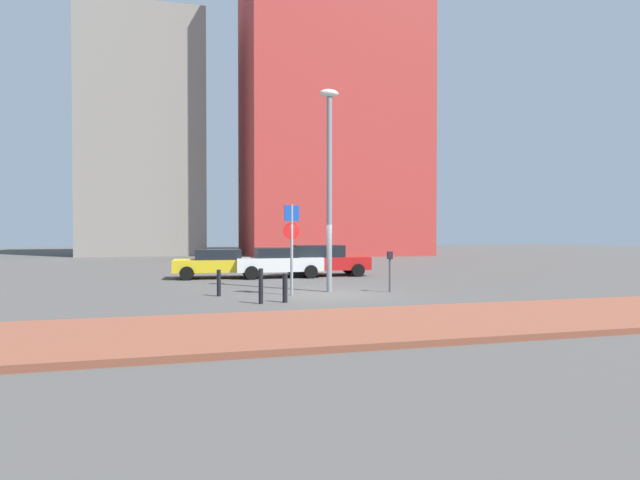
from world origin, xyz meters
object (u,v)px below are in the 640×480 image
object	(u,v)px
parked_car_white	(278,262)
traffic_bollard_near	(219,283)
parking_meter	(390,266)
parking_sign_post	(292,238)
street_lamp	(329,174)
parked_car_red	(323,260)
traffic_bollard_far	(261,286)
parked_car_yellow	(219,263)
traffic_bollard_mid	(285,288)

from	to	relation	value
parked_car_white	traffic_bollard_near	bearing A→B (deg)	-116.23
parked_car_white	parking_meter	bearing A→B (deg)	-66.73
parking_sign_post	street_lamp	size ratio (longest dim) A/B	0.43
parked_car_red	traffic_bollard_far	bearing A→B (deg)	-115.87
parked_car_yellow	parking_sign_post	xyz separation A→B (m)	(2.11, -7.27, 1.28)
parked_car_white	parking_sign_post	distance (m)	7.06
traffic_bollard_near	traffic_bollard_far	size ratio (longest dim) A/B	0.84
parked_car_white	street_lamp	xyz separation A→B (m)	(0.83, -6.28, 3.63)
traffic_bollard_near	parking_sign_post	bearing A→B (deg)	-8.19
street_lamp	traffic_bollard_far	size ratio (longest dim) A/B	6.85
street_lamp	traffic_bollard_mid	distance (m)	5.06
traffic_bollard_near	traffic_bollard_far	bearing A→B (deg)	-62.32
parking_meter	parking_sign_post	bearing A→B (deg)	179.69
parked_car_yellow	parking_meter	size ratio (longest dim) A/B	2.87
parked_car_white	traffic_bollard_mid	size ratio (longest dim) A/B	4.55
traffic_bollard_near	traffic_bollard_far	xyz separation A→B (m)	(1.16, -2.20, 0.09)
parking_sign_post	traffic_bollard_near	distance (m)	2.97
parking_meter	traffic_bollard_near	distance (m)	6.24
parked_car_yellow	parked_car_red	distance (m)	5.18
street_lamp	traffic_bollard_near	size ratio (longest dim) A/B	8.16
parked_car_white	parking_meter	distance (m)	7.55
parking_meter	traffic_bollard_near	bearing A→B (deg)	176.49
parking_meter	traffic_bollard_mid	size ratio (longest dim) A/B	1.64
traffic_bollard_far	parked_car_yellow	bearing A→B (deg)	94.79
traffic_bollard_mid	parked_car_red	bearing A→B (deg)	68.03
street_lamp	parking_sign_post	bearing A→B (deg)	-157.91
parking_sign_post	traffic_bollard_near	size ratio (longest dim) A/B	3.47
traffic_bollard_near	traffic_bollard_mid	xyz separation A→B (m)	(1.94, -2.11, -0.00)
parking_sign_post	parking_meter	bearing A→B (deg)	-0.31
parking_sign_post	parking_meter	world-z (taller)	parking_sign_post
parked_car_white	traffic_bollard_mid	distance (m)	8.76
parked_car_white	traffic_bollard_far	world-z (taller)	parked_car_white
parked_car_yellow	traffic_bollard_far	bearing A→B (deg)	-85.21
parked_car_yellow	traffic_bollard_far	size ratio (longest dim) A/B	3.93
parking_sign_post	traffic_bollard_near	bearing A→B (deg)	171.81
parked_car_yellow	traffic_bollard_far	world-z (taller)	parked_car_yellow
parked_car_yellow	street_lamp	bearing A→B (deg)	-61.09
parked_car_yellow	traffic_bollard_mid	bearing A→B (deg)	-80.28
parking_meter	traffic_bollard_mid	distance (m)	4.64
parked_car_red	street_lamp	size ratio (longest dim) A/B	0.60
parked_car_yellow	traffic_bollard_near	xyz separation A→B (m)	(-0.39, -6.91, -0.27)
parking_sign_post	traffic_bollard_mid	size ratio (longest dim) A/B	3.47
parking_meter	traffic_bollard_far	xyz separation A→B (m)	(-5.05, -1.82, -0.42)
parking_meter	parked_car_red	bearing A→B (deg)	95.03
street_lamp	parked_car_red	bearing A→B (deg)	77.15
parked_car_yellow	traffic_bollard_near	world-z (taller)	parked_car_yellow
parked_car_red	traffic_bollard_mid	size ratio (longest dim) A/B	4.88
parked_car_red	parking_sign_post	world-z (taller)	parking_sign_post
parking_meter	traffic_bollard_mid	xyz separation A→B (m)	(-4.27, -1.73, -0.51)
parked_car_yellow	street_lamp	size ratio (longest dim) A/B	0.57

